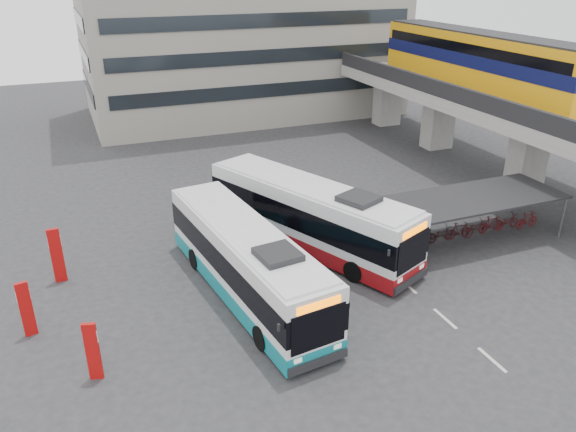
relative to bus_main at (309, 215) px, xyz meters
name	(u,v)px	position (x,y,z in m)	size (l,w,h in m)	color
ground	(361,296)	(0.16, -5.61, -1.78)	(120.00, 120.00, 0.00)	#28282B
viaduct	(485,83)	(17.16, 7.50, 4.45)	(8.00, 32.00, 9.68)	gray
bike_shelter	(471,217)	(8.63, -2.61, -0.48)	(10.00, 4.00, 2.54)	#595B60
road_markings	(445,319)	(2.66, -8.61, -1.78)	(0.15, 7.60, 0.01)	beige
bus_main	(309,215)	(0.00, 0.00, 0.00)	(7.74, 13.02, 3.84)	white
bus_teal	(246,262)	(-4.71, -3.46, -0.07)	(4.21, 12.72, 3.69)	white
pedestrian	(276,330)	(-4.90, -7.75, -0.91)	(0.64, 0.42, 1.75)	black
sign_totem_south	(93,351)	(-11.74, -6.90, -0.52)	(0.52, 0.28, 2.44)	#AB0B0A
sign_totem_mid	(26,308)	(-14.03, -3.07, -0.49)	(0.54, 0.25, 2.50)	#AB0B0A
sign_totem_north	(57,255)	(-12.73, 1.07, -0.34)	(0.60, 0.19, 2.79)	#AB0B0A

